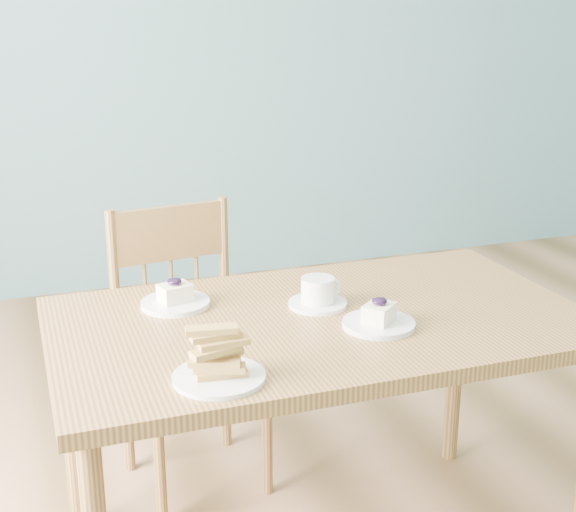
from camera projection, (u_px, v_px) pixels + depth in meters
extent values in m
cube|color=slate|center=(213.00, 26.00, 4.10)|extent=(5.00, 0.01, 2.70)
cube|color=olive|center=(319.00, 324.00, 2.02)|extent=(1.33, 0.77, 0.04)
cylinder|color=olive|center=(71.00, 429.00, 2.22)|extent=(0.05, 0.05, 0.68)
cylinder|color=olive|center=(455.00, 365.00, 2.61)|extent=(0.05, 0.05, 0.68)
cube|color=olive|center=(193.00, 364.00, 2.45)|extent=(0.45, 0.43, 0.04)
cylinder|color=olive|center=(160.00, 465.00, 2.31)|extent=(0.03, 0.03, 0.39)
cylinder|color=olive|center=(267.00, 437.00, 2.46)|extent=(0.03, 0.03, 0.39)
cylinder|color=olive|center=(127.00, 416.00, 2.58)|extent=(0.03, 0.03, 0.39)
cylinder|color=olive|center=(226.00, 393.00, 2.73)|extent=(0.03, 0.03, 0.39)
cylinder|color=olive|center=(114.00, 281.00, 2.45)|extent=(0.03, 0.03, 0.45)
cylinder|color=olive|center=(224.00, 264.00, 2.60)|extent=(0.03, 0.03, 0.45)
cube|color=olive|center=(169.00, 233.00, 2.49)|extent=(0.34, 0.07, 0.17)
cylinder|color=olive|center=(146.00, 304.00, 2.51)|extent=(0.01, 0.01, 0.27)
cylinder|color=olive|center=(172.00, 299.00, 2.55)|extent=(0.01, 0.01, 0.27)
cylinder|color=olive|center=(197.00, 295.00, 2.59)|extent=(0.01, 0.01, 0.27)
cylinder|color=silver|center=(379.00, 324.00, 1.95)|extent=(0.18, 0.18, 0.01)
cube|color=#FEE7C2|center=(379.00, 313.00, 1.94)|extent=(0.10, 0.10, 0.04)
ellipsoid|color=black|center=(379.00, 301.00, 1.93)|extent=(0.04, 0.04, 0.02)
sphere|color=black|center=(383.00, 300.00, 1.94)|extent=(0.02, 0.02, 0.02)
sphere|color=black|center=(375.00, 301.00, 1.94)|extent=(0.02, 0.02, 0.02)
sphere|color=black|center=(383.00, 303.00, 1.92)|extent=(0.02, 0.02, 0.02)
cylinder|color=silver|center=(175.00, 303.00, 2.08)|extent=(0.18, 0.18, 0.01)
cube|color=#FEE7C2|center=(175.00, 293.00, 2.08)|extent=(0.09, 0.08, 0.04)
ellipsoid|color=black|center=(174.00, 281.00, 2.07)|extent=(0.04, 0.04, 0.02)
sphere|color=black|center=(178.00, 281.00, 2.07)|extent=(0.02, 0.02, 0.02)
sphere|color=black|center=(170.00, 281.00, 2.07)|extent=(0.02, 0.02, 0.02)
sphere|color=black|center=(177.00, 283.00, 2.06)|extent=(0.02, 0.02, 0.02)
cylinder|color=silver|center=(318.00, 304.00, 2.08)|extent=(0.15, 0.15, 0.01)
cylinder|color=silver|center=(318.00, 290.00, 2.07)|extent=(0.10, 0.10, 0.07)
cylinder|color=#996A44|center=(318.00, 280.00, 2.07)|extent=(0.07, 0.07, 0.00)
torus|color=silver|center=(333.00, 287.00, 2.09)|extent=(0.05, 0.02, 0.05)
cylinder|color=silver|center=(219.00, 377.00, 1.68)|extent=(0.20, 0.20, 0.01)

